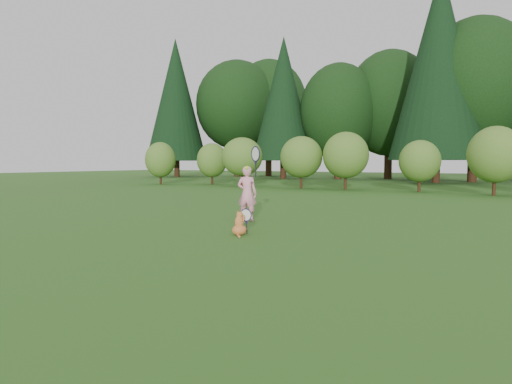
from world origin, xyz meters
The scene contains 6 objects.
ground centered at (0.00, 0.00, 0.00)m, with size 100.00×100.00×0.00m, color #245718.
shrub_row centered at (0.00, 13.00, 1.40)m, with size 28.00×3.00×2.80m, color #477524, non-canonical shape.
woodland_backdrop centered at (0.00, 23.00, 7.50)m, with size 48.00×10.00×15.00m, color black, non-canonical shape.
child centered at (-0.17, 1.04, 0.67)m, with size 0.73×0.43×1.91m.
cat centered at (0.68, -0.63, 0.23)m, with size 0.40×0.69×0.60m.
tennis_ball centered at (0.55, -0.16, 1.24)m, with size 0.07×0.07×0.07m.
Camera 1 is at (4.94, -7.31, 1.36)m, focal length 30.00 mm.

